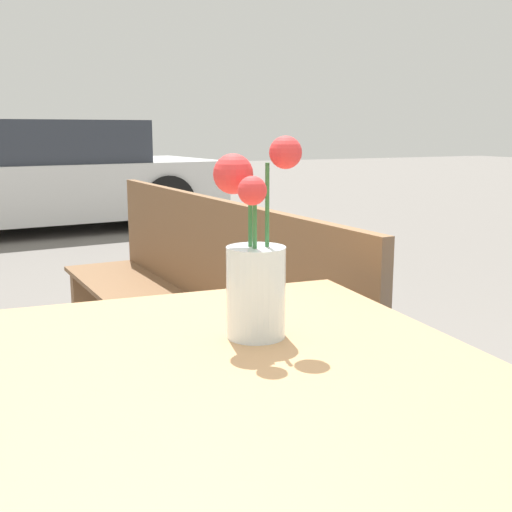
{
  "coord_description": "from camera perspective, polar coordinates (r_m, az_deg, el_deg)",
  "views": [
    {
      "loc": [
        -0.38,
        -0.81,
        1.09
      ],
      "look_at": [
        0.06,
        0.13,
        0.88
      ],
      "focal_mm": 45.0,
      "sensor_mm": 36.0,
      "label": 1
    }
  ],
  "objects": [
    {
      "name": "bench_near",
      "position": [
        2.35,
        -5.65,
        -4.05
      ],
      "size": [
        0.46,
        1.95,
        0.85
      ],
      "color": "brown",
      "rests_on": "ground_plane"
    },
    {
      "name": "table_front",
      "position": [
        1.01,
        -0.08,
        -15.78
      ],
      "size": [
        0.78,
        0.97,
        0.75
      ],
      "color": "tan",
      "rests_on": "ground_plane"
    },
    {
      "name": "parked_car",
      "position": [
        7.58,
        -19.25,
        6.64
      ],
      "size": [
        4.15,
        2.15,
        1.19
      ],
      "color": "silver",
      "rests_on": "ground_plane"
    },
    {
      "name": "flower_vase",
      "position": [
        1.07,
        -0.08,
        -1.5
      ],
      "size": [
        0.13,
        0.12,
        0.33
      ],
      "color": "silver",
      "rests_on": "table_front"
    }
  ]
}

